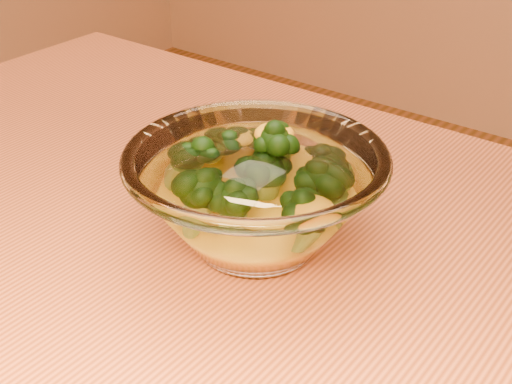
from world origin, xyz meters
TOP-DOWN VIEW (x-y plane):
  - glass_bowl at (-0.07, 0.10)m, footprint 0.20×0.20m
  - cheese_sauce at (-0.07, 0.10)m, footprint 0.11×0.11m
  - broccoli_heap at (-0.07, 0.10)m, footprint 0.15×0.13m

SIDE VIEW (x-z plane):
  - cheese_sauce at x=-0.07m, z-range 0.76..0.79m
  - glass_bowl at x=-0.07m, z-range 0.75..0.84m
  - broccoli_heap at x=-0.07m, z-range 0.78..0.85m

